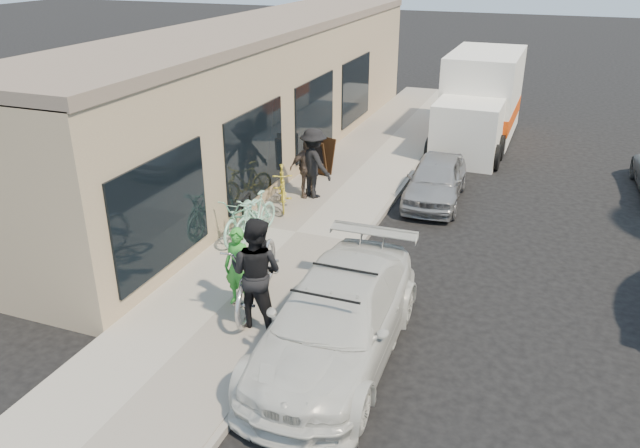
% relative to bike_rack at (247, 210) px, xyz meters
% --- Properties ---
extents(ground, '(120.00, 120.00, 0.00)m').
position_rel_bike_rack_xyz_m(ground, '(3.12, -2.71, -0.65)').
color(ground, black).
rests_on(ground, ground).
extents(sidewalk, '(3.00, 34.00, 0.15)m').
position_rel_bike_rack_xyz_m(sidewalk, '(1.12, 0.29, -0.58)').
color(sidewalk, '#9F9A8F').
rests_on(sidewalk, ground).
extents(curb, '(0.12, 34.00, 0.13)m').
position_rel_bike_rack_xyz_m(curb, '(2.67, 0.29, -0.59)').
color(curb, gray).
rests_on(curb, ground).
extents(storefront, '(3.60, 20.00, 4.22)m').
position_rel_bike_rack_xyz_m(storefront, '(-2.12, 5.28, 1.47)').
color(storefront, tan).
rests_on(storefront, ground).
extents(bike_rack, '(0.14, 0.59, 0.83)m').
position_rel_bike_rack_xyz_m(bike_rack, '(0.00, 0.00, 0.00)').
color(bike_rack, black).
rests_on(bike_rack, sidewalk).
extents(sandwich_board, '(0.78, 0.79, 1.02)m').
position_rel_bike_rack_xyz_m(sandwich_board, '(0.20, 4.29, 0.02)').
color(sandwich_board, black).
rests_on(sandwich_board, sidewalk).
extents(sedan_white, '(2.09, 4.92, 1.45)m').
position_rel_bike_rack_xyz_m(sedan_white, '(3.54, -3.75, 0.05)').
color(sedan_white, silver).
rests_on(sedan_white, ground).
extents(sedan_silver, '(1.60, 3.58, 1.19)m').
position_rel_bike_rack_xyz_m(sedan_silver, '(3.67, 3.75, -0.06)').
color(sedan_silver, '#9B9CA0').
rests_on(sedan_silver, ground).
extents(moving_truck, '(2.36, 6.10, 2.98)m').
position_rel_bike_rack_xyz_m(moving_truck, '(3.92, 9.83, 0.67)').
color(moving_truck, white).
rests_on(moving_truck, ground).
extents(tandem_bike, '(1.37, 2.69, 1.35)m').
position_rel_bike_rack_xyz_m(tandem_bike, '(1.69, -2.85, 0.17)').
color(tandem_bike, '#B1B1B4').
rests_on(tandem_bike, sidewalk).
extents(woman_rider, '(0.57, 0.39, 1.52)m').
position_rel_bike_rack_xyz_m(woman_rider, '(1.39, -3.02, 0.26)').
color(woman_rider, green).
rests_on(woman_rider, sidewalk).
extents(man_standing, '(1.01, 0.81, 2.00)m').
position_rel_bike_rack_xyz_m(man_standing, '(1.99, -3.49, 0.50)').
color(man_standing, black).
rests_on(man_standing, sidewalk).
extents(cruiser_bike_a, '(0.66, 1.73, 1.02)m').
position_rel_bike_rack_xyz_m(cruiser_bike_a, '(0.35, -0.26, 0.00)').
color(cruiser_bike_a, '#97E1C4').
rests_on(cruiser_bike_a, sidewalk).
extents(cruiser_bike_b, '(0.77, 1.96, 1.01)m').
position_rel_bike_rack_xyz_m(cruiser_bike_b, '(0.09, -0.35, 0.00)').
color(cruiser_bike_b, '#97E1C4').
rests_on(cruiser_bike_b, sidewalk).
extents(cruiser_bike_c, '(1.18, 1.74, 1.02)m').
position_rel_bike_rack_xyz_m(cruiser_bike_c, '(0.19, 1.61, 0.01)').
color(cruiser_bike_c, gold).
rests_on(cruiser_bike_c, sidewalk).
extents(bystander_a, '(1.38, 1.16, 1.85)m').
position_rel_bike_rack_xyz_m(bystander_a, '(0.67, 2.54, 0.42)').
color(bystander_a, black).
rests_on(bystander_a, sidewalk).
extents(bystander_b, '(0.97, 0.85, 1.57)m').
position_rel_bike_rack_xyz_m(bystander_b, '(0.51, 2.49, 0.28)').
color(bystander_b, brown).
rests_on(bystander_b, sidewalk).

